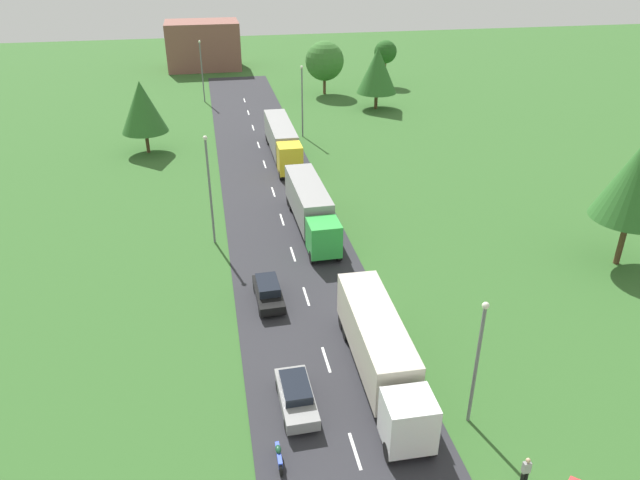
# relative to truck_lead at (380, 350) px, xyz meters

# --- Properties ---
(road) EXTENTS (10.00, 140.00, 0.06)m
(road) POSITION_rel_truck_lead_xyz_m (-2.64, 10.69, -2.11)
(road) COLOR #2B2B30
(road) RESTS_ON ground
(lane_marking_centre) EXTENTS (0.16, 119.08, 0.01)m
(lane_marking_centre) POSITION_rel_truck_lead_xyz_m (-2.64, 5.54, -2.07)
(lane_marking_centre) COLOR white
(lane_marking_centre) RESTS_ON road
(truck_lead) EXTENTS (2.69, 12.35, 3.64)m
(truck_lead) POSITION_rel_truck_lead_xyz_m (0.00, 0.00, 0.00)
(truck_lead) COLOR white
(truck_lead) RESTS_ON road
(truck_second) EXTENTS (2.68, 12.63, 3.69)m
(truck_second) POSITION_rel_truck_lead_xyz_m (-0.41, 19.79, 0.01)
(truck_second) COLOR green
(truck_second) RESTS_ON road
(truck_third) EXTENTS (2.53, 14.46, 3.62)m
(truck_third) POSITION_rel_truck_lead_xyz_m (-0.37, 38.18, 0.02)
(truck_third) COLOR yellow
(truck_third) RESTS_ON road
(car_second) EXTENTS (1.83, 4.48, 1.51)m
(car_second) POSITION_rel_truck_lead_xyz_m (-5.01, -1.37, -1.29)
(car_second) COLOR gray
(car_second) RESTS_ON road
(car_third) EXTENTS (1.86, 4.50, 1.52)m
(car_third) POSITION_rel_truck_lead_xyz_m (-5.31, 9.18, -1.29)
(car_third) COLOR black
(car_third) RESTS_ON road
(motorcycle_courier) EXTENTS (0.28, 1.94, 0.91)m
(motorcycle_courier) POSITION_rel_truck_lead_xyz_m (-6.43, -4.98, -1.60)
(motorcycle_courier) COLOR black
(motorcycle_courier) RESTS_ON road
(person_second) EXTENTS (0.38, 0.22, 1.66)m
(person_second) POSITION_rel_truck_lead_xyz_m (4.63, -8.33, -1.27)
(person_second) COLOR black
(person_second) RESTS_ON ground
(lamppost_lead) EXTENTS (0.36, 0.36, 7.45)m
(lamppost_lead) POSITION_rel_truck_lead_xyz_m (3.76, -4.00, 2.06)
(lamppost_lead) COLOR slate
(lamppost_lead) RESTS_ON ground
(lamppost_second) EXTENTS (0.36, 0.36, 9.16)m
(lamppost_second) POSITION_rel_truck_lead_xyz_m (-8.68, 18.88, 2.93)
(lamppost_second) COLOR slate
(lamppost_second) RESTS_ON ground
(lamppost_third) EXTENTS (0.36, 0.36, 8.70)m
(lamppost_third) POSITION_rel_truck_lead_xyz_m (3.16, 45.41, 2.69)
(lamppost_third) COLOR slate
(lamppost_third) RESTS_ON ground
(lamppost_fourth) EXTENTS (0.36, 0.36, 8.88)m
(lamppost_fourth) POSITION_rel_truck_lead_xyz_m (-8.55, 64.90, 2.78)
(lamppost_fourth) COLOR slate
(lamppost_fourth) RESTS_ON ground
(tree_oak) EXTENTS (5.95, 5.95, 8.06)m
(tree_oak) POSITION_rel_truck_lead_xyz_m (10.12, 66.16, 2.93)
(tree_oak) COLOR #513823
(tree_oak) RESTS_ON ground
(tree_birch) EXTENTS (5.70, 5.70, 8.57)m
(tree_birch) POSITION_rel_truck_lead_xyz_m (15.74, 56.38, 3.28)
(tree_birch) COLOR #513823
(tree_birch) RESTS_ON ground
(tree_maple) EXTENTS (5.76, 5.76, 10.27)m
(tree_maple) POSITION_rel_truck_lead_xyz_m (21.87, 9.40, 4.94)
(tree_maple) COLOR #513823
(tree_maple) RESTS_ON ground
(tree_pine) EXTENTS (3.68, 3.68, 7.15)m
(tree_pine) POSITION_rel_truck_lead_xyz_m (21.13, 70.43, 3.11)
(tree_pine) COLOR #513823
(tree_pine) RESTS_ON ground
(tree_elm) EXTENTS (5.23, 5.23, 8.24)m
(tree_elm) POSITION_rel_truck_lead_xyz_m (-15.46, 43.01, 3.21)
(tree_elm) COLOR #513823
(tree_elm) RESTS_ON ground
(distant_building) EXTENTS (13.11, 9.13, 8.33)m
(distant_building) POSITION_rel_truck_lead_xyz_m (-7.95, 89.49, 2.03)
(distant_building) COLOR brown
(distant_building) RESTS_ON ground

